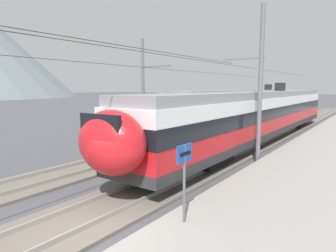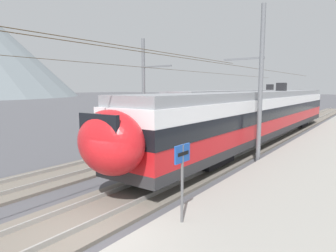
% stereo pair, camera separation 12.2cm
% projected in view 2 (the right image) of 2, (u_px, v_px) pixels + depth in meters
% --- Properties ---
extents(ground_plane, '(400.00, 400.00, 0.00)m').
position_uv_depth(ground_plane, '(89.00, 241.00, 8.03)').
color(ground_plane, '#4C4C51').
extents(track_near, '(120.00, 3.00, 0.28)m').
position_uv_depth(track_near, '(62.00, 227.00, 8.73)').
color(track_near, '#6B6359').
rests_on(track_near, ground).
extents(train_near_platform, '(31.93, 2.97, 4.27)m').
position_uv_depth(train_near_platform, '(261.00, 113.00, 22.27)').
color(train_near_platform, '#2D2D30').
rests_on(train_near_platform, track_near).
extents(train_far_track, '(34.91, 3.00, 4.27)m').
position_uv_depth(train_far_track, '(254.00, 104.00, 34.04)').
color(train_far_track, '#2D2D30').
rests_on(train_far_track, track_far).
extents(catenary_mast_mid, '(42.73, 2.31, 8.46)m').
position_uv_depth(catenary_mast_mid, '(258.00, 83.00, 15.93)').
color(catenary_mast_mid, slate).
rests_on(catenary_mast_mid, ground).
extents(catenary_mast_far_side, '(42.73, 2.65, 7.64)m').
position_uv_depth(catenary_mast_far_side, '(145.00, 89.00, 21.73)').
color(catenary_mast_far_side, slate).
rests_on(catenary_mast_far_side, ground).
extents(platform_sign, '(0.70, 0.08, 2.25)m').
position_uv_depth(platform_sign, '(182.00, 166.00, 8.27)').
color(platform_sign, '#59595B').
rests_on(platform_sign, platform_slab).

